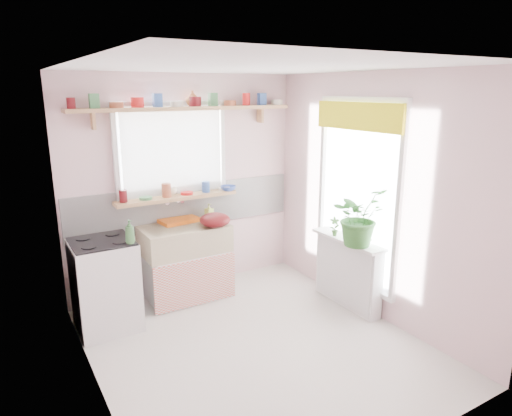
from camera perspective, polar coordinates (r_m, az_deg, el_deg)
room at (r=4.98m, az=1.40°, el=3.61°), size 3.20×3.20×3.20m
sink_unit at (r=5.26m, az=-8.77°, el=-6.61°), size 0.95×0.65×1.11m
cooker at (r=4.78m, az=-18.34°, el=-9.06°), size 0.58×0.58×0.93m
radiator_ledge at (r=5.13m, az=11.42°, el=-7.70°), size 0.22×0.95×0.78m
windowsill at (r=5.22m, az=-9.85°, el=1.32°), size 1.40×0.22×0.04m
pine_shelf at (r=5.14m, az=-8.69°, el=12.20°), size 2.52×0.24×0.04m
shelf_crockery at (r=5.12m, az=-9.18°, el=13.01°), size 2.47×0.11×0.12m
sill_crockery at (r=5.19m, az=-10.39°, el=2.05°), size 1.35×0.11×0.12m
dish_tray at (r=5.31m, az=-9.75°, el=-1.45°), size 0.47×0.37×0.04m
colander at (r=5.04m, az=-5.16°, el=-1.50°), size 0.35×0.35×0.15m
jade_plant at (r=4.72m, az=12.73°, el=-1.03°), size 0.62×0.56×0.61m
fruit_bowl at (r=4.79m, az=12.56°, el=-4.16°), size 0.30×0.30×0.07m
herb_pot at (r=5.02m, az=9.80°, el=-2.28°), size 0.13×0.11×0.21m
soap_bottle_sink at (r=5.38m, az=-5.89°, el=-0.37°), size 0.10×0.10×0.18m
sill_cup at (r=5.25m, az=-10.53°, el=2.12°), size 0.13×0.13×0.10m
sill_bowl at (r=5.40m, az=-3.50°, el=2.49°), size 0.20×0.20×0.06m
shelf_vase at (r=5.23m, az=-7.93°, el=13.41°), size 0.19×0.19×0.17m
cooker_bottle at (r=4.43m, az=-15.51°, el=-2.87°), size 0.11×0.11×0.23m
fruit at (r=4.78m, az=12.60°, el=-3.46°), size 0.20×0.14×0.10m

